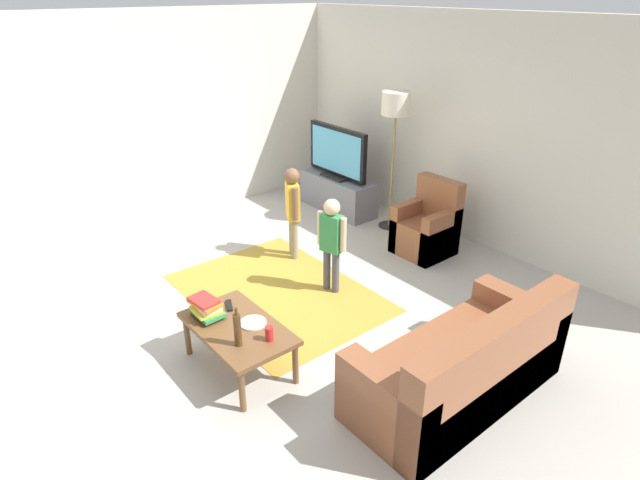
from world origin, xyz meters
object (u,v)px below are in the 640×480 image
armchair (428,229)px  bottle (238,329)px  tv_stand (338,194)px  book_stack (207,308)px  coffee_table (238,331)px  tv_remote (229,305)px  soda_can (269,334)px  child_center (332,237)px  floor_lamp (396,111)px  plate (253,323)px  child_near_tv (293,205)px  couch (466,370)px  tv (337,153)px

armchair → bottle: (0.66, -3.03, 0.26)m
tv_stand → book_stack: 3.60m
coffee_table → tv_remote: bearing=161.6°
armchair → soda_can: bearing=-74.8°
child_center → soda_can: (0.80, -1.32, -0.14)m
tv_remote → soda_can: soda_can is taller
floor_lamp → plate: floor_lamp is taller
armchair → bottle: armchair is taller
tv_stand → coffee_table: bearing=-54.0°
child_center → child_near_tv: bearing=169.7°
tv_stand → book_stack: bearing=-58.8°
book_stack → tv_remote: 0.23m
child_center → coffee_table: (0.48, -1.42, -0.25)m
couch → child_near_tv: (-2.79, 0.43, 0.37)m
coffee_table → book_stack: size_ratio=3.33×
floor_lamp → bottle: size_ratio=5.32×
coffee_table → tv: bearing=126.2°
tv → bottle: bearing=-52.2°
floor_lamp → bottle: floor_lamp is taller
book_stack → armchair: bearing=93.1°
floor_lamp → child_near_tv: floor_lamp is taller
tv_stand → couch: (3.57, -1.80, 0.05)m
child_center → couch: bearing=-8.1°
soda_can → tv: bearing=131.0°
tv_stand → soda_can: 3.77m
armchair → book_stack: 3.04m
tv → tv_remote: (1.84, -2.83, -0.42)m
tv → bottle: 3.86m
tv_stand → tv: 0.60m
book_stack → tv_remote: bearing=94.9°
tv → book_stack: bearing=-58.6°
tv → bottle: tv is taller
floor_lamp → plate: 3.44m
floor_lamp → couch: bearing=-36.0°
couch → tv: bearing=153.5°
floor_lamp → coffee_table: bearing=-67.9°
tv_stand → couch: bearing=-26.8°
armchair → coffee_table: 2.94m
floor_lamp → bottle: bearing=-65.4°
book_stack → bottle: 0.50m
coffee_table → tv_remote: size_ratio=5.88×
tv → floor_lamp: 1.14m
couch → child_center: 1.96m
bottle → tv_remote: size_ratio=1.97×
plate → coffee_table: bearing=-112.7°
child_center → tv_remote: (0.18, -1.32, -0.19)m
floor_lamp → soda_can: floor_lamp is taller
child_near_tv → bottle: size_ratio=3.28×
tv → plate: bearing=-52.0°
armchair → child_near_tv: bearing=-124.6°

